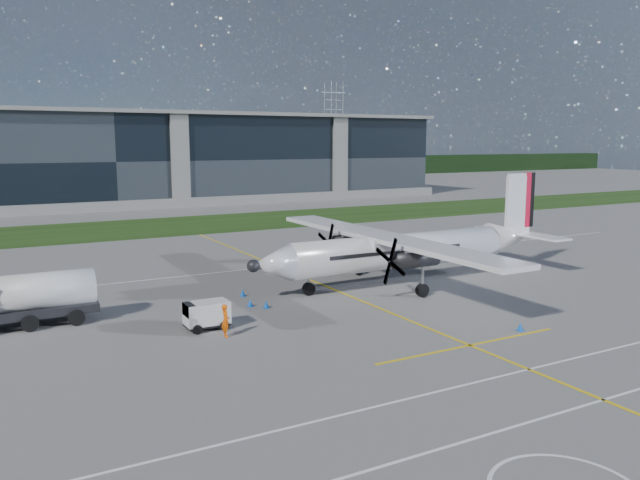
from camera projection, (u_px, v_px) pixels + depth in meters
ground at (172, 235)px, 71.10m from camera, size 400.00×400.00×0.00m
grass_strip at (154, 227)px, 78.02m from camera, size 400.00×18.00×0.04m
terminal_building at (104, 160)px, 104.54m from camera, size 120.00×20.00×15.00m
tree_line at (62, 172)px, 157.15m from camera, size 400.00×6.00×6.00m
pylon_east at (334, 128)px, 204.44m from camera, size 9.00×4.60×30.00m
yellow_taxiway_centerline at (322, 285)px, 46.58m from camera, size 0.20×70.00×0.01m
white_lane_line at (553, 415)px, 24.38m from camera, size 90.00×0.15×0.01m
turboprop_aircraft at (410, 230)px, 46.88m from camera, size 25.84×26.80×8.04m
fuel_tanker_truck at (13, 302)px, 35.57m from camera, size 8.24×2.68×3.09m
baggage_tug at (207, 315)px, 35.53m from camera, size 2.64×1.58×1.58m
ground_crew_person at (225, 318)px, 34.05m from camera, size 0.72×0.93×2.09m
safety_cone_tail at (523, 266)px, 52.31m from camera, size 0.36×0.36×0.50m
safety_cone_nose_port at (266, 304)px, 40.06m from camera, size 0.36×0.36×0.50m
safety_cone_nose_stbd at (243, 293)px, 43.11m from camera, size 0.36×0.36×0.50m
safety_cone_portwing at (520, 326)px, 35.24m from camera, size 0.36×0.36×0.50m
safety_cone_fwd at (250, 303)px, 40.45m from camera, size 0.36×0.36×0.50m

